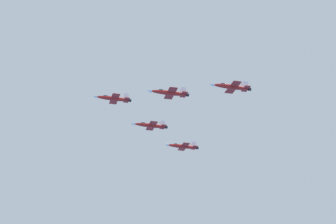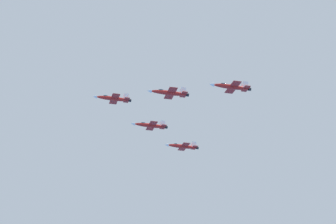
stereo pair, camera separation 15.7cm
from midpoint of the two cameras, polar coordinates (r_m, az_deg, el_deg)
name	(u,v)px [view 1 (the left image)]	position (r m, az deg, el deg)	size (l,w,h in m)	color
jet_lead	(113,98)	(229.07, -5.65, 1.39)	(15.90, 9.81, 3.34)	red
jet_left_wingman	(169,93)	(216.71, 0.07, 1.97)	(16.70, 10.35, 3.51)	red
jet_right_wingman	(150,125)	(245.64, -1.86, -1.36)	(16.54, 10.19, 3.48)	red
jet_left_outer	(231,87)	(206.72, 6.41, 2.57)	(16.20, 9.99, 3.40)	red
jet_right_outer	(182,146)	(264.08, 1.44, -3.50)	(16.65, 10.24, 3.50)	red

